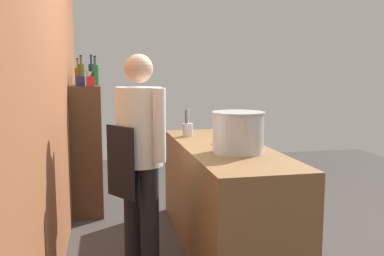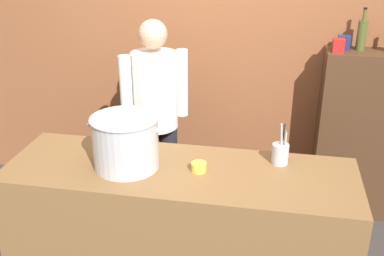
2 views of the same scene
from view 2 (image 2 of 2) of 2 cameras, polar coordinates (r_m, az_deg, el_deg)
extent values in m
cube|color=brown|center=(3.97, 2.72, 12.39)|extent=(4.40, 0.10, 3.00)
cube|color=brown|center=(3.11, -1.44, -12.32)|extent=(2.16, 0.70, 0.90)
cube|color=#472D1C|center=(4.05, 20.31, -0.90)|extent=(0.76, 0.32, 1.39)
cylinder|color=black|center=(3.84, -2.80, -5.26)|extent=(0.14, 0.14, 0.84)
cylinder|color=black|center=(3.79, -5.65, -5.82)|extent=(0.14, 0.14, 0.84)
cylinder|color=white|center=(3.52, -4.56, 4.58)|extent=(0.34, 0.34, 0.58)
cube|color=black|center=(3.77, -5.33, 1.96)|extent=(0.26, 0.18, 0.52)
cylinder|color=white|center=(3.58, -1.23, 5.49)|extent=(0.09, 0.09, 0.52)
cylinder|color=white|center=(3.45, -8.04, 4.54)|extent=(0.09, 0.09, 0.52)
sphere|color=tan|center=(3.40, -4.80, 11.35)|extent=(0.21, 0.21, 0.21)
cylinder|color=#B7BABF|center=(2.86, -8.08, -1.83)|extent=(0.40, 0.40, 0.32)
cylinder|color=#B7BABF|center=(2.80, -8.26, 1.17)|extent=(0.41, 0.41, 0.01)
cube|color=#B7BABF|center=(2.89, -12.27, 0.35)|extent=(0.04, 0.02, 0.02)
cube|color=#B7BABF|center=(2.76, -3.91, -0.31)|extent=(0.04, 0.02, 0.02)
cylinder|color=#B7BABF|center=(2.96, 10.69, -3.12)|extent=(0.10, 0.10, 0.13)
cylinder|color=olive|center=(2.94, 11.15, -2.04)|extent=(0.02, 0.05, 0.21)
cylinder|color=#B7BABF|center=(2.93, 11.28, -2.21)|extent=(0.01, 0.04, 0.20)
cylinder|color=#262626|center=(2.94, 10.91, -1.65)|extent=(0.03, 0.02, 0.24)
cylinder|color=#B7BABF|center=(2.92, 10.87, -1.74)|extent=(0.03, 0.02, 0.25)
cylinder|color=yellow|center=(2.84, 0.84, -4.75)|extent=(0.09, 0.09, 0.06)
cylinder|color=#475123|center=(3.81, 19.96, 10.55)|extent=(0.07, 0.07, 0.22)
cylinder|color=#475123|center=(3.78, 20.29, 12.81)|extent=(0.02, 0.02, 0.08)
cylinder|color=black|center=(3.77, 20.40, 13.51)|extent=(0.03, 0.03, 0.01)
cube|color=navy|center=(3.81, 18.03, 9.88)|extent=(0.09, 0.09, 0.10)
cube|color=red|center=(3.71, 17.41, 9.57)|extent=(0.08, 0.08, 0.10)
camera|label=1|loc=(5.31, -38.34, 10.55)|focal=39.02mm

